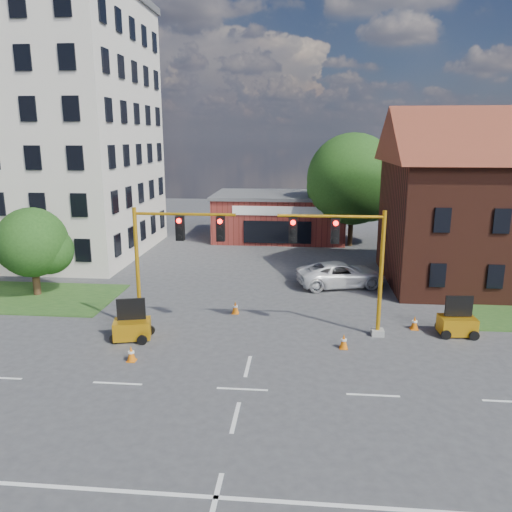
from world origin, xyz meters
name	(u,v)px	position (x,y,z in m)	size (l,w,h in m)	color
ground	(242,389)	(0.00, 0.00, 0.00)	(120.00, 120.00, 0.00)	#3F3F41
lane_markings	(231,434)	(0.00, -3.00, 0.01)	(60.00, 36.00, 0.01)	white
office_block	(27,127)	(-20.00, 21.90, 10.31)	(18.40, 15.40, 20.60)	silver
brick_shop	(279,216)	(0.00, 29.98, 2.16)	(12.40, 8.40, 4.30)	maroon
tree_large	(357,182)	(6.91, 27.08, 5.68)	(8.38, 7.98, 9.92)	#3B2315
tree_nw_front	(36,245)	(-13.79, 10.58, 3.20)	(4.42, 4.21, 5.46)	#3B2315
signal_mast_west	(169,254)	(-4.36, 6.00, 3.92)	(5.30, 0.60, 6.20)	gray
signal_mast_east	(347,257)	(4.36, 6.00, 3.92)	(5.30, 0.60, 6.20)	gray
trailer_west	(132,327)	(-5.87, 4.39, 0.62)	(1.96, 1.54, 1.97)	orange
trailer_east	(457,323)	(9.89, 6.39, 0.60)	(1.76, 1.23, 1.93)	orange
cone_a	(131,354)	(-5.12, 2.03, 0.34)	(0.40, 0.40, 0.70)	orange
cone_b	(235,308)	(-1.41, 8.44, 0.34)	(0.40, 0.40, 0.70)	orange
cone_c	(344,342)	(4.21, 4.26, 0.34)	(0.40, 0.40, 0.70)	orange
cone_d	(414,323)	(7.98, 6.98, 0.34)	(0.40, 0.40, 0.70)	orange
pickup_white	(341,274)	(4.79, 14.25, 0.80)	(2.65, 5.75, 1.60)	white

